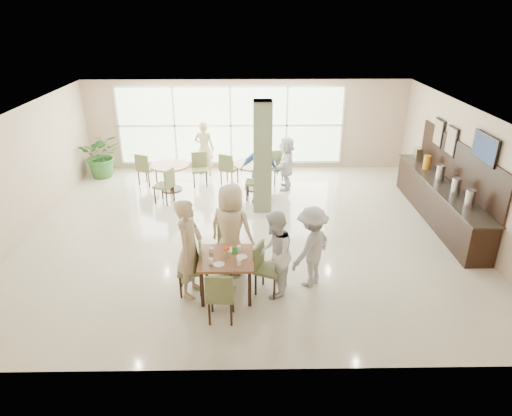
{
  "coord_description": "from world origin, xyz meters",
  "views": [
    {
      "loc": [
        0.07,
        -9.6,
        4.85
      ],
      "look_at": [
        0.2,
        -1.2,
        1.1
      ],
      "focal_mm": 32.0,
      "sensor_mm": 36.0,
      "label": 1
    }
  ],
  "objects_px": {
    "adult_a": "(259,171)",
    "teen_right": "(274,254)",
    "round_table_left": "(170,171)",
    "teen_left": "(190,249)",
    "adult_b": "(286,163)",
    "potted_plant": "(102,155)",
    "teen_standing": "(311,247)",
    "main_table": "(227,261)",
    "adult_standing": "(204,148)",
    "round_table_right": "(255,169)",
    "teen_far": "(231,229)",
    "buffet_counter": "(440,199)"
  },
  "relations": [
    {
      "from": "main_table",
      "to": "potted_plant",
      "type": "height_order",
      "value": "potted_plant"
    },
    {
      "from": "potted_plant",
      "to": "adult_standing",
      "type": "xyz_separation_m",
      "value": [
        3.1,
        0.1,
        0.16
      ]
    },
    {
      "from": "teen_far",
      "to": "teen_standing",
      "type": "height_order",
      "value": "teen_far"
    },
    {
      "from": "potted_plant",
      "to": "teen_standing",
      "type": "relative_size",
      "value": 0.87
    },
    {
      "from": "round_table_left",
      "to": "round_table_right",
      "type": "relative_size",
      "value": 0.9
    },
    {
      "from": "teen_far",
      "to": "teen_right",
      "type": "relative_size",
      "value": 1.13
    },
    {
      "from": "round_table_left",
      "to": "teen_left",
      "type": "relative_size",
      "value": 0.58
    },
    {
      "from": "main_table",
      "to": "teen_standing",
      "type": "xyz_separation_m",
      "value": [
        1.55,
        0.28,
        0.13
      ]
    },
    {
      "from": "buffet_counter",
      "to": "teen_left",
      "type": "relative_size",
      "value": 2.54
    },
    {
      "from": "main_table",
      "to": "adult_b",
      "type": "bearing_deg",
      "value": 74.36
    },
    {
      "from": "potted_plant",
      "to": "adult_b",
      "type": "distance_m",
      "value": 5.62
    },
    {
      "from": "teen_right",
      "to": "adult_a",
      "type": "height_order",
      "value": "adult_a"
    },
    {
      "from": "adult_a",
      "to": "adult_standing",
      "type": "bearing_deg",
      "value": 140.02
    },
    {
      "from": "round_table_right",
      "to": "adult_a",
      "type": "distance_m",
      "value": 1.01
    },
    {
      "from": "round_table_right",
      "to": "teen_left",
      "type": "relative_size",
      "value": 0.65
    },
    {
      "from": "buffet_counter",
      "to": "adult_a",
      "type": "distance_m",
      "value": 4.54
    },
    {
      "from": "main_table",
      "to": "round_table_right",
      "type": "height_order",
      "value": "same"
    },
    {
      "from": "adult_b",
      "to": "teen_right",
      "type": "bearing_deg",
      "value": 1.98
    },
    {
      "from": "teen_far",
      "to": "teen_standing",
      "type": "distance_m",
      "value": 1.57
    },
    {
      "from": "round_table_right",
      "to": "buffet_counter",
      "type": "height_order",
      "value": "buffet_counter"
    },
    {
      "from": "buffet_counter",
      "to": "round_table_left",
      "type": "bearing_deg",
      "value": 163.04
    },
    {
      "from": "main_table",
      "to": "adult_standing",
      "type": "bearing_deg",
      "value": 98.44
    },
    {
      "from": "teen_right",
      "to": "adult_b",
      "type": "height_order",
      "value": "teen_right"
    },
    {
      "from": "potted_plant",
      "to": "teen_left",
      "type": "distance_m",
      "value": 7.17
    },
    {
      "from": "round_table_left",
      "to": "teen_standing",
      "type": "relative_size",
      "value": 0.69
    },
    {
      "from": "teen_far",
      "to": "adult_standing",
      "type": "xyz_separation_m",
      "value": [
        -1.01,
        5.64,
        -0.07
      ]
    },
    {
      "from": "buffet_counter",
      "to": "teen_far",
      "type": "xyz_separation_m",
      "value": [
        -4.99,
        -2.29,
        0.37
      ]
    },
    {
      "from": "teen_left",
      "to": "teen_right",
      "type": "bearing_deg",
      "value": -75.79
    },
    {
      "from": "potted_plant",
      "to": "teen_right",
      "type": "bearing_deg",
      "value": -52.21
    },
    {
      "from": "potted_plant",
      "to": "adult_a",
      "type": "height_order",
      "value": "adult_a"
    },
    {
      "from": "teen_far",
      "to": "adult_b",
      "type": "xyz_separation_m",
      "value": [
        1.4,
        4.47,
        -0.16
      ]
    },
    {
      "from": "teen_far",
      "to": "adult_standing",
      "type": "bearing_deg",
      "value": -56.72
    },
    {
      "from": "teen_left",
      "to": "adult_standing",
      "type": "xyz_separation_m",
      "value": [
        -0.31,
        6.4,
        -0.08
      ]
    },
    {
      "from": "teen_far",
      "to": "adult_b",
      "type": "relative_size",
      "value": 1.21
    },
    {
      "from": "buffet_counter",
      "to": "potted_plant",
      "type": "height_order",
      "value": "buffet_counter"
    },
    {
      "from": "round_table_left",
      "to": "adult_a",
      "type": "bearing_deg",
      "value": -19.8
    },
    {
      "from": "round_table_right",
      "to": "teen_standing",
      "type": "xyz_separation_m",
      "value": [
        0.98,
        -4.93,
        0.19
      ]
    },
    {
      "from": "teen_standing",
      "to": "adult_b",
      "type": "distance_m",
      "value": 4.95
    },
    {
      "from": "round_table_left",
      "to": "teen_left",
      "type": "distance_m",
      "value": 5.29
    },
    {
      "from": "adult_a",
      "to": "adult_standing",
      "type": "height_order",
      "value": "adult_a"
    },
    {
      "from": "teen_right",
      "to": "adult_standing",
      "type": "bearing_deg",
      "value": -151.56
    },
    {
      "from": "buffet_counter",
      "to": "main_table",
      "type": "bearing_deg",
      "value": -148.81
    },
    {
      "from": "adult_b",
      "to": "potted_plant",
      "type": "bearing_deg",
      "value": -92.37
    },
    {
      "from": "adult_b",
      "to": "adult_standing",
      "type": "bearing_deg",
      "value": -107.32
    },
    {
      "from": "adult_standing",
      "to": "teen_right",
      "type": "bearing_deg",
      "value": 116.15
    },
    {
      "from": "round_table_left",
      "to": "teen_left",
      "type": "height_order",
      "value": "teen_left"
    },
    {
      "from": "teen_left",
      "to": "adult_standing",
      "type": "height_order",
      "value": "teen_left"
    },
    {
      "from": "potted_plant",
      "to": "adult_b",
      "type": "height_order",
      "value": "adult_b"
    },
    {
      "from": "teen_right",
      "to": "adult_a",
      "type": "bearing_deg",
      "value": -164.94
    },
    {
      "from": "adult_a",
      "to": "teen_right",
      "type": "bearing_deg",
      "value": -74.81
    }
  ]
}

